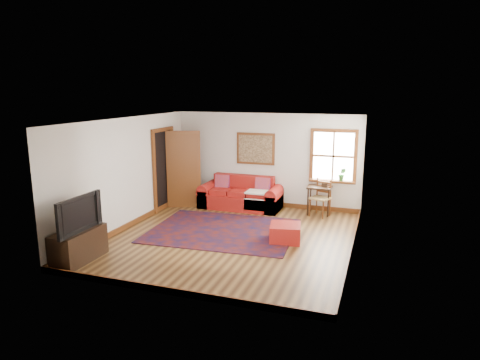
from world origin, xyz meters
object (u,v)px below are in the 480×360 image
(side_table, at_px, (319,191))
(red_leather_sofa, at_px, (241,197))
(ladder_back_chair, at_px, (321,196))
(media_cabinet, at_px, (79,245))
(red_ottoman, at_px, (285,233))

(side_table, bearing_deg, red_leather_sofa, -178.99)
(red_leather_sofa, xyz_separation_m, ladder_back_chair, (2.13, -0.07, 0.22))
(ladder_back_chair, height_order, media_cabinet, ladder_back_chair)
(red_leather_sofa, height_order, ladder_back_chair, ladder_back_chair)
(red_ottoman, height_order, ladder_back_chair, ladder_back_chair)
(red_leather_sofa, distance_m, media_cabinet, 4.71)
(red_leather_sofa, distance_m, ladder_back_chair, 2.14)
(ladder_back_chair, relative_size, media_cabinet, 0.86)
(side_table, bearing_deg, media_cabinet, -130.06)
(red_ottoman, bearing_deg, red_leather_sofa, 117.90)
(side_table, height_order, media_cabinet, side_table)
(media_cabinet, bearing_deg, red_ottoman, 33.74)
(red_leather_sofa, relative_size, ladder_back_chair, 2.32)
(red_leather_sofa, xyz_separation_m, media_cabinet, (-1.66, -4.40, 0.02))
(ladder_back_chair, bearing_deg, side_table, 119.97)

